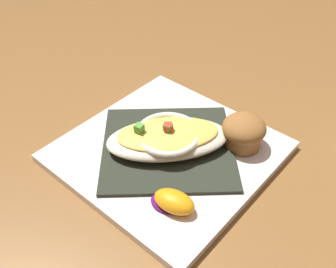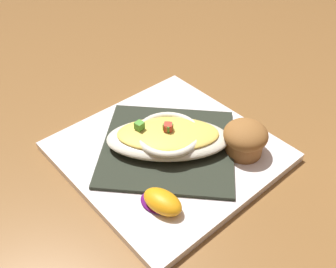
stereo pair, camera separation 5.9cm
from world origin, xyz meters
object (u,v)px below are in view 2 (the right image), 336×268
(square_plate, at_px, (168,152))
(orange_garnish, at_px, (162,202))
(muffin, at_px, (245,138))
(gratin_dish, at_px, (168,137))

(square_plate, xyz_separation_m, orange_garnish, (-0.07, 0.09, 0.02))
(muffin, relative_size, orange_garnish, 1.00)
(muffin, height_order, orange_garnish, muffin)
(gratin_dish, height_order, muffin, muffin)
(gratin_dish, xyz_separation_m, orange_garnish, (-0.07, 0.09, -0.01))
(square_plate, bearing_deg, orange_garnish, 127.61)
(gratin_dish, relative_size, orange_garnish, 3.02)
(gratin_dish, distance_m, orange_garnish, 0.12)
(muffin, bearing_deg, orange_garnish, 82.68)
(gratin_dish, bearing_deg, muffin, -141.70)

